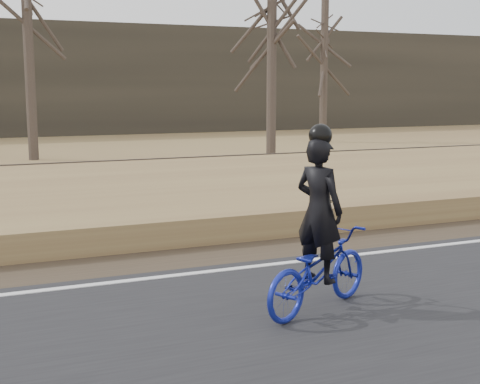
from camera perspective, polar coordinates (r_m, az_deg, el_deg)
name	(u,v)px	position (r m, az deg, el deg)	size (l,w,h in m)	color
cyclist	(318,253)	(7.64, 6.69, -5.19)	(1.88, 1.31, 2.13)	#152094
bare_tree_center	(28,38)	(25.07, -17.63, 12.42)	(0.36, 0.36, 8.56)	#493E36
bare_tree_right	(272,51)	(25.12, 2.72, 11.92)	(0.36, 0.36, 7.78)	#493E36
bare_tree_far_right	(324,68)	(32.01, 7.18, 10.42)	(0.36, 0.36, 6.89)	#493E36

